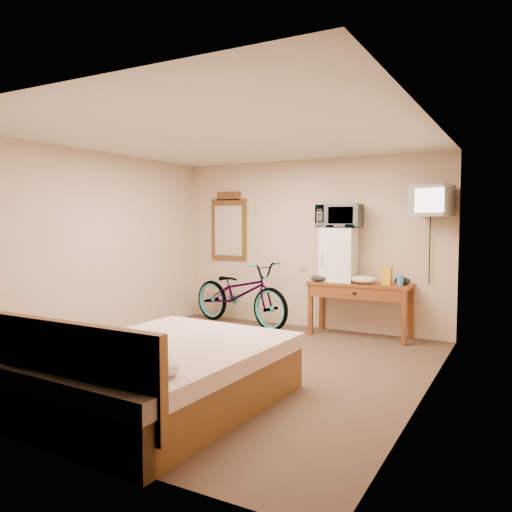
% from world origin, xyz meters
% --- Properties ---
extents(room, '(4.60, 4.64, 2.50)m').
position_xyz_m(room, '(-0.00, 0.00, 1.25)').
color(room, '#493124').
rests_on(room, ground).
extents(desk, '(1.41, 0.58, 0.75)m').
position_xyz_m(desk, '(0.88, 2.00, 0.63)').
color(desk, brown).
rests_on(desk, floor).
extents(mini_fridge, '(0.48, 0.47, 0.75)m').
position_xyz_m(mini_fridge, '(0.57, 2.06, 1.12)').
color(mini_fridge, white).
rests_on(mini_fridge, desk).
extents(microwave, '(0.63, 0.46, 0.33)m').
position_xyz_m(microwave, '(0.57, 2.06, 1.66)').
color(microwave, white).
rests_on(microwave, mini_fridge).
extents(snack_bag, '(0.13, 0.08, 0.24)m').
position_xyz_m(snack_bag, '(1.26, 1.99, 0.87)').
color(snack_bag, orange).
rests_on(snack_bag, desk).
extents(blue_cup, '(0.08, 0.08, 0.14)m').
position_xyz_m(blue_cup, '(1.44, 1.98, 0.82)').
color(blue_cup, '#3A84C5').
rests_on(blue_cup, desk).
extents(cloth_cream, '(0.35, 0.27, 0.11)m').
position_xyz_m(cloth_cream, '(0.96, 1.94, 0.80)').
color(cloth_cream, beige).
rests_on(cloth_cream, desk).
extents(cloth_dark_a, '(0.24, 0.18, 0.09)m').
position_xyz_m(cloth_dark_a, '(0.35, 1.86, 0.79)').
color(cloth_dark_a, black).
rests_on(cloth_dark_a, desk).
extents(cloth_dark_b, '(0.22, 0.18, 0.10)m').
position_xyz_m(cloth_dark_b, '(1.43, 2.10, 0.80)').
color(cloth_dark_b, black).
rests_on(cloth_dark_b, desk).
extents(crt_television, '(0.54, 0.62, 0.40)m').
position_xyz_m(crt_television, '(1.80, 2.02, 1.85)').
color(crt_television, black).
rests_on(crt_television, room).
extents(wall_mirror, '(0.64, 0.04, 1.09)m').
position_xyz_m(wall_mirror, '(-1.38, 2.27, 1.50)').
color(wall_mirror, brown).
rests_on(wall_mirror, room).
extents(bicycle, '(1.98, 1.07, 0.99)m').
position_xyz_m(bicycle, '(-0.95, 1.91, 0.49)').
color(bicycle, black).
rests_on(bicycle, floor).
extents(bed, '(1.75, 2.27, 0.90)m').
position_xyz_m(bed, '(0.16, -1.37, 0.29)').
color(bed, brown).
rests_on(bed, floor).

